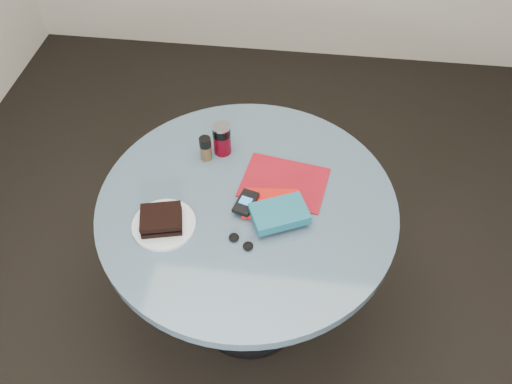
# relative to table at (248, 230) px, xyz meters

# --- Properties ---
(ground) EXTENTS (4.00, 4.00, 0.00)m
(ground) POSITION_rel_table_xyz_m (0.00, 0.00, -0.59)
(ground) COLOR black
(ground) RESTS_ON ground
(table) EXTENTS (1.00, 1.00, 0.75)m
(table) POSITION_rel_table_xyz_m (0.00, 0.00, 0.00)
(table) COLOR black
(table) RESTS_ON ground
(plate) EXTENTS (0.21, 0.21, 0.01)m
(plate) POSITION_rel_table_xyz_m (-0.25, -0.13, 0.17)
(plate) COLOR white
(plate) RESTS_ON table
(sandwich) EXTENTS (0.15, 0.13, 0.04)m
(sandwich) POSITION_rel_table_xyz_m (-0.25, -0.14, 0.20)
(sandwich) COLOR black
(sandwich) RESTS_ON plate
(soda_can) EXTENTS (0.09, 0.09, 0.12)m
(soda_can) POSITION_rel_table_xyz_m (-0.12, 0.22, 0.22)
(soda_can) COLOR #640513
(soda_can) RESTS_ON table
(pepper_grinder) EXTENTS (0.04, 0.04, 0.10)m
(pepper_grinder) POSITION_rel_table_xyz_m (-0.17, 0.18, 0.21)
(pepper_grinder) COLOR brown
(pepper_grinder) RESTS_ON table
(magazine) EXTENTS (0.31, 0.26, 0.01)m
(magazine) POSITION_rel_table_xyz_m (0.12, 0.10, 0.17)
(magazine) COLOR maroon
(magazine) RESTS_ON table
(red_book) EXTENTS (0.19, 0.14, 0.02)m
(red_book) POSITION_rel_table_xyz_m (0.08, -0.01, 0.18)
(red_book) COLOR red
(red_book) RESTS_ON magazine
(novel) EXTENTS (0.21, 0.18, 0.03)m
(novel) POSITION_rel_table_xyz_m (0.11, -0.07, 0.20)
(novel) COLOR #16586D
(novel) RESTS_ON red_book
(mp3_player) EXTENTS (0.08, 0.11, 0.02)m
(mp3_player) POSITION_rel_table_xyz_m (0.00, -0.03, 0.19)
(mp3_player) COLOR black
(mp3_player) RESTS_ON red_book
(headphones) EXTENTS (0.09, 0.07, 0.02)m
(headphones) POSITION_rel_table_xyz_m (0.00, -0.17, 0.17)
(headphones) COLOR black
(headphones) RESTS_ON table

